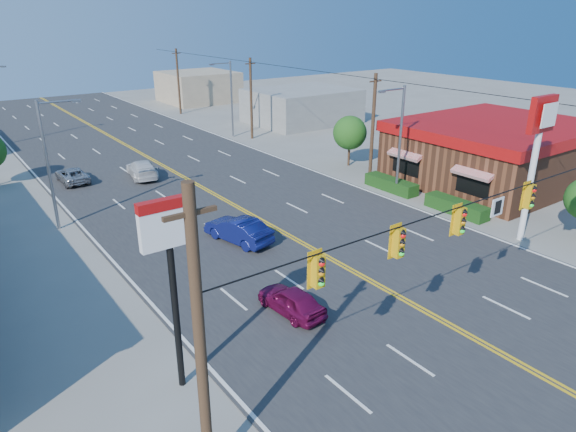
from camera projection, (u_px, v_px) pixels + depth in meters
ground at (461, 333)px, 21.78m from camera, size 160.00×160.00×0.00m
road at (227, 202)px, 36.82m from camera, size 20.00×120.00×0.06m
signal_span at (475, 228)px, 19.91m from camera, size 24.32×0.34×9.00m
kfc at (494, 152)px, 40.79m from camera, size 16.30×12.40×4.70m
kfc_pylon at (538, 140)px, 28.56m from camera, size 2.20×0.36×8.50m
pizza_hut_sign at (170, 257)px, 16.87m from camera, size 1.90×0.30×6.85m
streetlight_se at (399, 135)px, 36.54m from camera, size 2.55×0.25×8.00m
streetlight_ne at (230, 95)px, 54.60m from camera, size 2.55×0.25×8.00m
streetlight_sw at (50, 158)px, 30.77m from camera, size 2.55×0.25×8.00m
utility_pole_near at (373, 128)px, 40.43m from camera, size 0.28×0.28×8.40m
utility_pole_mid at (251, 99)px, 53.98m from camera, size 0.28×0.28×8.40m
utility_pole_far at (178, 82)px, 67.52m from camera, size 0.28×0.28×8.40m
tree_kfc_rear at (350, 133)px, 44.62m from camera, size 2.94×2.94×4.41m
bld_east_mid at (302, 106)px, 63.15m from camera, size 12.00×10.00×4.00m
bld_east_far at (198, 87)px, 77.99m from camera, size 10.00×10.00×4.40m
car_magenta at (291, 302)px, 22.97m from camera, size 1.70×3.69×1.23m
car_blue at (238, 231)px, 30.12m from camera, size 2.51×4.72×1.48m
car_white at (142, 170)px, 42.04m from camera, size 2.70×5.03×1.39m
car_silver at (72, 176)px, 40.83m from camera, size 1.93×4.19×1.16m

